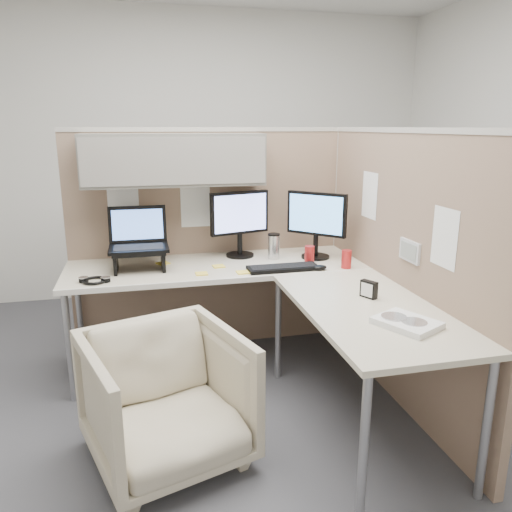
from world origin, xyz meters
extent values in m
plane|color=#3F3F45|center=(0.00, 0.00, 0.00)|extent=(4.50, 4.50, 0.00)
cube|color=#91745F|center=(-0.10, 0.90, 0.80)|extent=(2.00, 0.05, 1.60)
cube|color=#A8A399|center=(-0.10, 0.90, 1.61)|extent=(2.00, 0.06, 0.03)
cube|color=slate|center=(-0.35, 0.75, 1.42)|extent=(1.20, 0.34, 0.34)
cube|color=gray|center=(-0.35, 0.57, 1.42)|extent=(1.18, 0.01, 0.30)
plane|color=white|center=(-0.70, 0.87, 1.15)|extent=(0.26, 0.00, 0.26)
plane|color=white|center=(-0.20, 0.87, 1.08)|extent=(0.26, 0.00, 0.26)
cube|color=#91745F|center=(0.90, -0.10, 0.80)|extent=(0.05, 2.00, 1.60)
cube|color=#A8A399|center=(0.90, -0.10, 1.61)|extent=(0.06, 2.00, 0.03)
cube|color=#A8A399|center=(0.90, 0.90, 0.80)|extent=(0.06, 0.06, 1.60)
cube|color=silver|center=(0.87, -0.25, 0.96)|extent=(0.02, 0.20, 0.12)
cube|color=gray|center=(0.86, -0.25, 0.96)|extent=(0.00, 0.16, 0.09)
plane|color=white|center=(0.87, 0.30, 1.20)|extent=(0.00, 0.26, 0.26)
plane|color=white|center=(0.87, -0.55, 1.10)|extent=(0.00, 0.26, 0.26)
cube|color=beige|center=(-0.10, 0.54, 0.71)|extent=(2.00, 0.68, 0.03)
cube|color=beige|center=(0.54, -0.45, 0.71)|extent=(0.68, 1.30, 0.03)
cube|color=white|center=(-0.10, 0.20, 0.71)|extent=(2.00, 0.02, 0.03)
cylinder|color=gray|center=(-1.05, 0.25, 0.35)|extent=(0.04, 0.04, 0.70)
cylinder|color=gray|center=(-1.05, 0.83, 0.35)|extent=(0.04, 0.04, 0.70)
cylinder|color=gray|center=(0.25, -1.05, 0.35)|extent=(0.04, 0.04, 0.70)
cylinder|color=gray|center=(0.83, -1.05, 0.35)|extent=(0.04, 0.04, 0.70)
cylinder|color=gray|center=(0.25, 0.25, 0.35)|extent=(0.04, 0.04, 0.70)
imported|color=beige|center=(-0.52, -0.44, 0.37)|extent=(0.89, 0.86, 0.74)
cylinder|color=black|center=(0.09, 0.72, 0.74)|extent=(0.20, 0.20, 0.02)
cylinder|color=black|center=(0.09, 0.72, 0.82)|extent=(0.04, 0.04, 0.15)
cube|color=black|center=(0.09, 0.72, 1.05)|extent=(0.43, 0.15, 0.30)
cube|color=#8594E6|center=(0.10, 0.70, 1.05)|extent=(0.39, 0.11, 0.26)
cylinder|color=black|center=(0.61, 0.56, 0.74)|extent=(0.20, 0.20, 0.02)
cylinder|color=black|center=(0.61, 0.56, 0.82)|extent=(0.04, 0.04, 0.15)
cube|color=black|center=(0.61, 0.56, 1.05)|extent=(0.33, 0.34, 0.30)
cube|color=#549CE5|center=(0.59, 0.54, 1.05)|extent=(0.28, 0.29, 0.26)
cube|color=black|center=(-0.61, 0.53, 0.85)|extent=(0.33, 0.27, 0.02)
cube|color=black|center=(-0.76, 0.53, 0.80)|extent=(0.02, 0.24, 0.13)
cube|color=black|center=(-0.46, 0.53, 0.80)|extent=(0.02, 0.24, 0.13)
cube|color=black|center=(-0.61, 0.53, 0.87)|extent=(0.38, 0.27, 0.02)
cube|color=black|center=(-0.61, 0.69, 1.00)|extent=(0.38, 0.06, 0.24)
cube|color=#598CF2|center=(-0.61, 0.68, 1.00)|extent=(0.33, 0.04, 0.20)
cube|color=black|center=(0.30, 0.31, 0.74)|extent=(0.46, 0.16, 0.02)
ellipsoid|color=black|center=(0.53, 0.25, 0.75)|extent=(0.10, 0.06, 0.03)
cylinder|color=silver|center=(0.31, 0.60, 0.81)|extent=(0.08, 0.08, 0.17)
cylinder|color=black|center=(0.31, 0.60, 0.90)|extent=(0.08, 0.08, 0.01)
cylinder|color=#B21E1E|center=(0.71, 0.26, 0.79)|extent=(0.07, 0.07, 0.12)
cylinder|color=#B21E1E|center=(0.51, 0.42, 0.79)|extent=(0.07, 0.07, 0.12)
cube|color=yellow|center=(-0.46, 0.64, 0.73)|extent=(0.10, 0.10, 0.01)
cube|color=yellow|center=(-0.23, 0.33, 0.73)|extent=(0.08, 0.08, 0.01)
cube|color=yellow|center=(0.02, 0.30, 0.73)|extent=(0.08, 0.08, 0.01)
cube|color=yellow|center=(-0.10, 0.48, 0.73)|extent=(0.08, 0.08, 0.01)
torus|color=black|center=(-0.88, 0.31, 0.74)|extent=(0.18, 0.18, 0.02)
cylinder|color=black|center=(-0.94, 0.33, 0.75)|extent=(0.06, 0.06, 0.03)
cylinder|color=black|center=(-0.82, 0.30, 0.75)|extent=(0.06, 0.06, 0.03)
cube|color=white|center=(0.59, -0.73, 0.74)|extent=(0.31, 0.34, 0.03)
cylinder|color=silver|center=(0.61, -0.76, 0.76)|extent=(0.12, 0.12, 0.00)
cylinder|color=silver|center=(0.55, -0.68, 0.76)|extent=(0.12, 0.12, 0.00)
cube|color=black|center=(0.60, -0.32, 0.78)|extent=(0.08, 0.10, 0.09)
cube|color=white|center=(0.58, -0.33, 0.78)|extent=(0.04, 0.07, 0.07)
camera|label=1|loc=(-0.59, -2.69, 1.64)|focal=35.00mm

